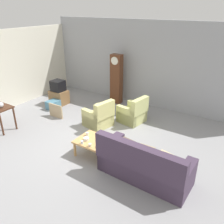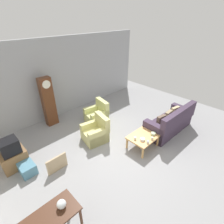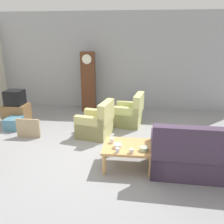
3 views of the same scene
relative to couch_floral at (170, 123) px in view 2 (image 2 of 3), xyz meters
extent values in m
plane|color=gray|center=(-1.98, 0.53, -0.36)|extent=(10.40, 10.40, 0.00)
cube|color=#9EA0A5|center=(-1.98, 4.13, 1.24)|extent=(8.40, 0.16, 3.20)
cube|color=#423347|center=(0.00, 0.07, -0.14)|extent=(2.13, 0.91, 0.44)
cube|color=#423347|center=(-0.01, -0.29, 0.38)|extent=(2.11, 0.27, 0.60)
cube|color=#423347|center=(0.93, 0.03, -0.02)|extent=(0.27, 0.85, 0.68)
cube|color=#423347|center=(-0.93, 0.10, -0.02)|extent=(0.27, 0.85, 0.68)
cube|color=#C6B284|center=(0.48, 0.10, 0.26)|extent=(0.38, 0.19, 0.36)
cube|color=#9E8966|center=(0.00, 0.12, 0.26)|extent=(0.36, 0.13, 0.36)
cube|color=brown|center=(-0.48, 0.13, 0.26)|extent=(0.37, 0.18, 0.36)
cube|color=#CCC67A|center=(-2.40, 1.55, -0.16)|extent=(0.90, 0.90, 0.40)
cube|color=#CCC67A|center=(-2.08, 1.49, 0.30)|extent=(0.33, 0.78, 0.52)
cube|color=#CCC67A|center=(-2.34, 1.84, -0.06)|extent=(0.78, 0.31, 0.60)
cube|color=#CCC67A|center=(-2.46, 1.25, -0.06)|extent=(0.78, 0.31, 0.60)
cube|color=#CACE7E|center=(-1.61, 2.42, -0.16)|extent=(0.88, 0.88, 0.40)
cube|color=#CACE7E|center=(-1.30, 2.36, 0.30)|extent=(0.31, 0.78, 0.52)
cube|color=#CACE7E|center=(-1.56, 2.71, -0.06)|extent=(0.78, 0.29, 0.60)
cube|color=#CACE7E|center=(-1.66, 2.12, -0.06)|extent=(0.78, 0.29, 0.60)
cube|color=tan|center=(-1.48, 0.15, 0.06)|extent=(0.96, 0.76, 0.05)
cylinder|color=tan|center=(-1.90, -0.17, -0.16)|extent=(0.07, 0.07, 0.39)
cylinder|color=tan|center=(-1.05, -0.17, -0.16)|extent=(0.07, 0.07, 0.39)
cylinder|color=tan|center=(-1.90, 0.48, -0.16)|extent=(0.07, 0.07, 0.39)
cylinder|color=tan|center=(-1.05, 0.48, -0.16)|extent=(0.07, 0.07, 0.39)
cube|color=#472819|center=(-5.07, -0.32, 0.42)|extent=(1.30, 0.56, 0.04)
cylinder|color=#472819|center=(-4.46, -0.56, 0.02)|extent=(0.06, 0.06, 0.75)
cylinder|color=#472819|center=(-4.46, -0.09, 0.02)|extent=(0.06, 0.06, 0.75)
cube|color=#562D19|center=(-2.97, 3.60, 0.62)|extent=(0.44, 0.28, 1.96)
cylinder|color=silver|center=(-2.97, 3.44, 1.38)|extent=(0.30, 0.02, 0.30)
cube|color=brown|center=(-4.84, 2.24, -0.08)|extent=(0.68, 0.52, 0.55)
cube|color=black|center=(-4.84, 2.24, 0.40)|extent=(0.48, 0.44, 0.42)
cube|color=tan|center=(-4.02, 1.25, -0.11)|extent=(0.60, 0.05, 0.48)
cube|color=teal|center=(-4.68, 1.74, -0.20)|extent=(0.39, 0.47, 0.32)
sphere|color=silver|center=(-4.69, -0.32, 0.53)|extent=(0.18, 0.18, 0.18)
cylinder|color=white|center=(-1.80, 0.24, 0.13)|extent=(0.08, 0.08, 0.10)
cylinder|color=silver|center=(-1.65, -0.15, 0.13)|extent=(0.07, 0.07, 0.09)
cylinder|color=beige|center=(-1.41, -0.14, 0.13)|extent=(0.08, 0.08, 0.08)
cylinder|color=white|center=(-1.67, 0.04, 0.12)|extent=(0.15, 0.15, 0.08)
cylinder|color=#B2C69E|center=(-1.18, -0.02, 0.12)|extent=(0.16, 0.16, 0.07)
camera|label=1|loc=(1.72, -3.96, 3.29)|focal=37.35mm
camera|label=2|loc=(-5.35, -2.33, 3.58)|focal=27.56mm
camera|label=3|loc=(-1.32, -3.95, 2.11)|focal=37.78mm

